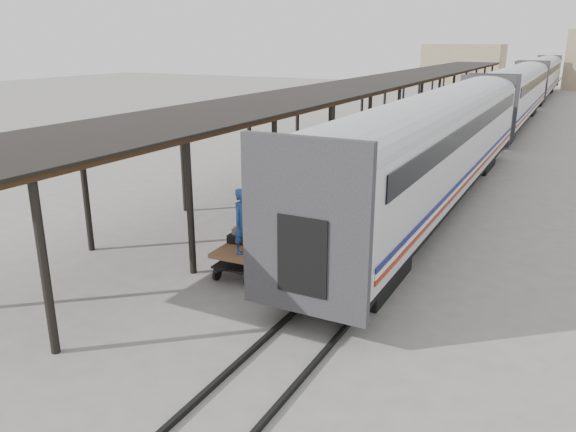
% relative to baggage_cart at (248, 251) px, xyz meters
% --- Properties ---
extents(ground, '(160.00, 160.00, 0.00)m').
position_rel_baggage_cart_xyz_m(ground, '(-0.04, 1.15, -0.65)').
color(ground, slate).
rests_on(ground, ground).
extents(train, '(3.45, 76.01, 4.01)m').
position_rel_baggage_cart_xyz_m(train, '(3.15, 34.94, 2.04)').
color(train, silver).
rests_on(train, ground).
extents(canopy, '(4.90, 64.30, 4.15)m').
position_rel_baggage_cart_xyz_m(canopy, '(-3.44, 25.15, 3.36)').
color(canopy, '#422B19').
rests_on(canopy, ground).
extents(rails, '(1.54, 150.00, 0.12)m').
position_rel_baggage_cart_xyz_m(rails, '(3.16, 35.15, -0.59)').
color(rails, black).
rests_on(rails, ground).
extents(building_left, '(12.00, 8.00, 6.00)m').
position_rel_baggage_cart_xyz_m(building_left, '(-10.04, 83.15, 2.35)').
color(building_left, tan).
rests_on(building_left, ground).
extents(baggage_cart, '(1.35, 2.45, 0.86)m').
position_rel_baggage_cart_xyz_m(baggage_cart, '(0.00, 0.00, 0.00)').
color(baggage_cart, brown).
rests_on(baggage_cart, ground).
extents(suitcase_stack, '(1.20, 1.21, 0.59)m').
position_rel_baggage_cart_xyz_m(suitcase_stack, '(-0.13, 0.37, 0.40)').
color(suitcase_stack, '#373739').
rests_on(suitcase_stack, baggage_cart).
extents(luggage_tug, '(1.43, 1.73, 1.32)m').
position_rel_baggage_cart_xyz_m(luggage_tug, '(-2.99, 15.20, -0.04)').
color(luggage_tug, maroon).
rests_on(luggage_tug, ground).
extents(porter, '(0.55, 0.74, 1.85)m').
position_rel_baggage_cart_xyz_m(porter, '(0.25, -0.65, 1.13)').
color(porter, navy).
rests_on(porter, baggage_cart).
extents(pedestrian, '(1.18, 0.82, 1.87)m').
position_rel_baggage_cart_xyz_m(pedestrian, '(-2.26, 12.64, 0.28)').
color(pedestrian, black).
rests_on(pedestrian, ground).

